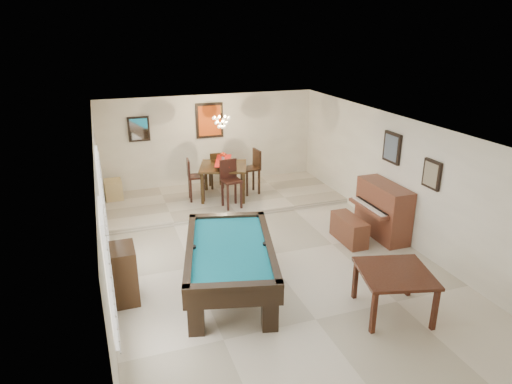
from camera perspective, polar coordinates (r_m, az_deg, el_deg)
ground_plane at (r=9.25m, az=1.24°, el=-7.98°), size 6.00×9.00×0.02m
wall_back at (r=12.84m, az=-5.78°, el=6.29°), size 6.00×0.04×2.60m
wall_front at (r=5.23m, az=19.62°, el=-16.83°), size 6.00×0.04×2.60m
wall_left at (r=8.22m, az=-18.72°, el=-2.74°), size 0.04×9.00×2.60m
wall_right at (r=10.10m, az=17.46°, el=1.62°), size 0.04×9.00×2.60m
ceiling at (r=8.34m, az=1.37°, el=8.04°), size 6.00×9.00×0.04m
dining_step at (r=12.04m, az=-4.16°, el=-0.78°), size 6.00×2.50×0.12m
window_left_front at (r=6.18m, az=-17.98°, el=-9.40°), size 0.06×1.00×1.70m
window_left_rear at (r=8.75m, az=-18.70°, el=-0.66°), size 0.06×1.00×1.70m
pool_table at (r=7.86m, az=-3.25°, el=-9.68°), size 2.02×2.91×0.88m
square_table at (r=7.69m, az=16.75°, el=-11.92°), size 1.31×1.31×0.75m
upright_piano at (r=10.15m, az=14.95°, el=-2.30°), size 0.79×1.42×1.18m
piano_bench at (r=9.89m, az=11.55°, el=-4.61°), size 0.39×0.99×0.55m
apothecary_chest at (r=7.96m, az=-16.23°, el=-9.81°), size 0.43×0.64×0.96m
dining_table at (r=11.84m, az=-4.07°, el=1.65°), size 1.48×1.48×0.97m
flower_vase at (r=11.66m, az=-4.14°, el=4.43°), size 0.14×0.14×0.22m
dining_chair_south at (r=11.09m, az=-3.08°, el=0.95°), size 0.48×0.48×1.18m
dining_chair_north at (r=12.56m, az=-5.02°, el=2.82°), size 0.39×0.39×1.01m
dining_chair_west at (r=11.67m, az=-7.50°, el=1.54°), size 0.44×0.44×1.08m
dining_chair_east at (r=12.03m, az=-0.73°, el=2.52°), size 0.48×0.48×1.18m
corner_bench at (r=12.32m, az=-17.38°, el=0.30°), size 0.44×0.55×0.48m
chandelier at (r=11.41m, az=-4.36°, el=9.22°), size 0.44×0.44×0.60m
back_painting at (r=12.67m, az=-5.83°, el=8.88°), size 0.75×0.06×0.95m
back_mirror at (r=12.40m, az=-14.45°, el=7.64°), size 0.55×0.06×0.65m
right_picture_upper at (r=10.15m, az=16.64°, el=5.33°), size 0.06×0.55×0.65m
right_picture_lower at (r=9.22m, az=21.13°, el=2.07°), size 0.06×0.45×0.55m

